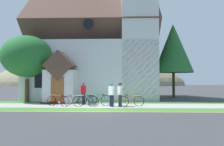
{
  "coord_description": "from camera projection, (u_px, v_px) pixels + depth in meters",
  "views": [
    {
      "loc": [
        1.82,
        -13.19,
        1.77
      ],
      "look_at": [
        1.25,
        3.62,
        2.35
      ],
      "focal_mm": 34.44,
      "sensor_mm": 36.0,
      "label": 1
    }
  ],
  "objects": [
    {
      "name": "yard_deciduous_tree",
      "position": [
        27.0,
        57.0,
        18.07
      ],
      "size": [
        4.22,
        4.22,
        5.54
      ],
      "color": "#4C3823",
      "rests_on": "ground"
    },
    {
      "name": "cyclist_in_red_jersey",
      "position": [
        83.0,
        91.0,
        15.79
      ],
      "size": [
        0.32,
        0.66,
        1.65
      ],
      "color": "#191E38",
      "rests_on": "ground"
    },
    {
      "name": "bicycle_red",
      "position": [
        75.0,
        100.0,
        15.33
      ],
      "size": [
        1.67,
        0.32,
        0.78
      ],
      "color": "black",
      "rests_on": "ground"
    },
    {
      "name": "cyclist_in_orange_jersey",
      "position": [
        120.0,
        93.0,
        14.58
      ],
      "size": [
        0.38,
        0.74,
        1.6
      ],
      "color": "#2D2D33",
      "rests_on": "ground"
    },
    {
      "name": "distant_hill",
      "position": [
        87.0,
        85.0,
        83.81
      ],
      "size": [
        74.49,
        45.71,
        19.24
      ],
      "primitive_type": "ellipsoid",
      "color": "#847A5B",
      "rests_on": "ground"
    },
    {
      "name": "bicycle_black",
      "position": [
        58.0,
        101.0,
        14.71
      ],
      "size": [
        1.7,
        0.66,
        0.79
      ],
      "color": "black",
      "rests_on": "ground"
    },
    {
      "name": "church_sign",
      "position": [
        56.0,
        86.0,
        17.24
      ],
      "size": [
        1.97,
        0.2,
        2.01
      ],
      "color": "#7F6047",
      "rests_on": "ground"
    },
    {
      "name": "church_lawn",
      "position": [
        87.0,
        103.0,
        17.15
      ],
      "size": [
        24.0,
        1.6,
        0.01
      ],
      "primitive_type": "cube",
      "color": "#427F33",
      "rests_on": "ground"
    },
    {
      "name": "bicycle_orange",
      "position": [
        131.0,
        101.0,
        14.82
      ],
      "size": [
        1.74,
        0.1,
        0.81
      ],
      "color": "black",
      "rests_on": "ground"
    },
    {
      "name": "bicycle_yellow",
      "position": [
        99.0,
        100.0,
        15.03
      ],
      "size": [
        1.71,
        0.38,
        0.82
      ],
      "color": "black",
      "rests_on": "ground"
    },
    {
      "name": "church_building",
      "position": [
        99.0,
        49.0,
        21.86
      ],
      "size": [
        12.4,
        10.07,
        13.91
      ],
      "color": "silver",
      "rests_on": "ground"
    },
    {
      "name": "sidewalk_slab",
      "position": [
        82.0,
        106.0,
        15.07
      ],
      "size": [
        32.0,
        2.56,
        0.01
      ],
      "primitive_type": "cube",
      "color": "#A8A59E",
      "rests_on": "ground"
    },
    {
      "name": "curb_paint_stripe",
      "position": [
        73.0,
        112.0,
        12.2
      ],
      "size": [
        28.0,
        0.16,
        0.01
      ],
      "primitive_type": "cube",
      "color": "yellow",
      "rests_on": "ground"
    },
    {
      "name": "ground",
      "position": [
        97.0,
        103.0,
        17.17
      ],
      "size": [
        140.0,
        140.0,
        0.0
      ],
      "primitive_type": "plane",
      "color": "#3D3D3F"
    },
    {
      "name": "cyclist_in_blue_jersey",
      "position": [
        112.0,
        93.0,
        14.42
      ],
      "size": [
        0.45,
        0.62,
        1.6
      ],
      "color": "#191E38",
      "rests_on": "ground"
    },
    {
      "name": "flower_bed",
      "position": [
        54.0,
        102.0,
        16.79
      ],
      "size": [
        2.07,
        2.07,
        0.34
      ],
      "color": "#382319",
      "rests_on": "ground"
    },
    {
      "name": "roadside_conifer",
      "position": [
        173.0,
        48.0,
        22.41
      ],
      "size": [
        4.07,
        4.07,
        7.71
      ],
      "color": "#3D2D1E",
      "rests_on": "ground"
    },
    {
      "name": "bicycle_white",
      "position": [
        86.0,
        101.0,
        14.53
      ],
      "size": [
        1.75,
        0.17,
        0.81
      ],
      "color": "black",
      "rests_on": "ground"
    },
    {
      "name": "grass_verge",
      "position": [
        77.0,
        109.0,
        13.07
      ],
      "size": [
        32.0,
        1.45,
        0.01
      ],
      "primitive_type": "cube",
      "color": "#427F33",
      "rests_on": "ground"
    }
  ]
}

